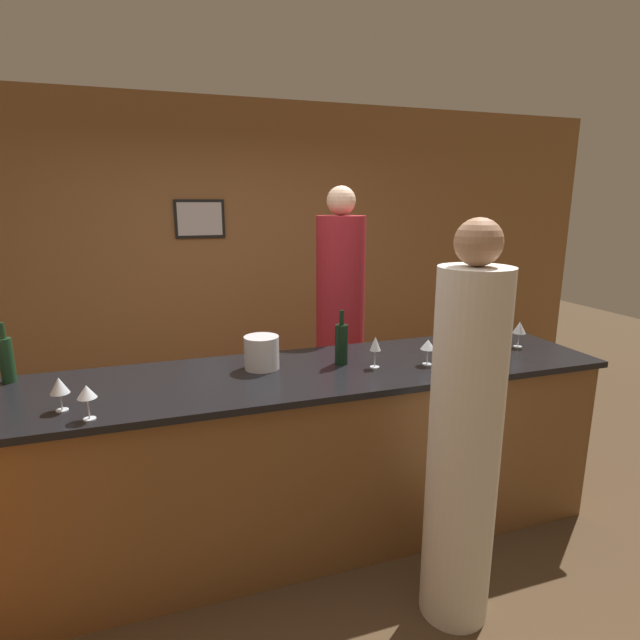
{
  "coord_description": "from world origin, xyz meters",
  "views": [
    {
      "loc": [
        -0.6,
        -2.47,
        1.9
      ],
      "look_at": [
        0.25,
        0.1,
        1.26
      ],
      "focal_mm": 28.0,
      "sensor_mm": 36.0,
      "label": 1
    }
  ],
  "objects_px": {
    "wine_bottle_1": "(6,359)",
    "ice_bucket": "(262,352)",
    "guest_1": "(464,443)",
    "bartender": "(340,339)",
    "wine_bottle_0": "(341,343)"
  },
  "relations": [
    {
      "from": "bartender",
      "to": "guest_1",
      "type": "height_order",
      "value": "bartender"
    },
    {
      "from": "ice_bucket",
      "to": "bartender",
      "type": "bearing_deg",
      "value": 42.97
    },
    {
      "from": "wine_bottle_1",
      "to": "guest_1",
      "type": "bearing_deg",
      "value": -28.28
    },
    {
      "from": "bartender",
      "to": "wine_bottle_1",
      "type": "height_order",
      "value": "bartender"
    },
    {
      "from": "wine_bottle_1",
      "to": "ice_bucket",
      "type": "xyz_separation_m",
      "value": [
        1.26,
        -0.19,
        -0.03
      ]
    },
    {
      "from": "wine_bottle_1",
      "to": "ice_bucket",
      "type": "height_order",
      "value": "wine_bottle_1"
    },
    {
      "from": "wine_bottle_0",
      "to": "ice_bucket",
      "type": "xyz_separation_m",
      "value": [
        -0.44,
        0.06,
        -0.03
      ]
    },
    {
      "from": "wine_bottle_0",
      "to": "bartender",
      "type": "bearing_deg",
      "value": 69.88
    },
    {
      "from": "wine_bottle_0",
      "to": "ice_bucket",
      "type": "bearing_deg",
      "value": 171.8
    },
    {
      "from": "bartender",
      "to": "wine_bottle_0",
      "type": "height_order",
      "value": "bartender"
    },
    {
      "from": "wine_bottle_0",
      "to": "wine_bottle_1",
      "type": "bearing_deg",
      "value": 171.38
    },
    {
      "from": "ice_bucket",
      "to": "guest_1",
      "type": "bearing_deg",
      "value": -50.57
    },
    {
      "from": "guest_1",
      "to": "wine_bottle_1",
      "type": "distance_m",
      "value": 2.26
    },
    {
      "from": "wine_bottle_0",
      "to": "wine_bottle_1",
      "type": "distance_m",
      "value": 1.72
    },
    {
      "from": "bartender",
      "to": "guest_1",
      "type": "relative_size",
      "value": 1.09
    }
  ]
}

